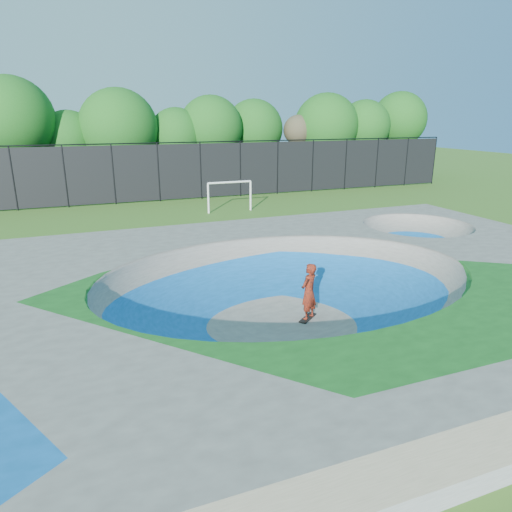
{
  "coord_description": "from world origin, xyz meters",
  "views": [
    {
      "loc": [
        -5.34,
        -11.07,
        5.75
      ],
      "look_at": [
        0.18,
        3.0,
        1.1
      ],
      "focal_mm": 32.0,
      "sensor_mm": 36.0,
      "label": 1
    }
  ],
  "objects": [
    {
      "name": "skater",
      "position": [
        0.6,
        -0.13,
        0.86
      ],
      "size": [
        0.75,
        0.67,
        1.72
      ],
      "primitive_type": "imported",
      "rotation": [
        0.0,
        0.0,
        3.67
      ],
      "color": "red",
      "rests_on": "ground"
    },
    {
      "name": "soccer_goal",
      "position": [
        3.43,
        15.75,
        1.31
      ],
      "size": [
        2.88,
        0.12,
        1.9
      ],
      "color": "white",
      "rests_on": "ground"
    },
    {
      "name": "skate_deck",
      "position": [
        0.0,
        0.0,
        0.75
      ],
      "size": [
        22.0,
        14.0,
        1.5
      ],
      "primitive_type": "cube",
      "color": "gray",
      "rests_on": "ground"
    },
    {
      "name": "treeline",
      "position": [
        -0.3,
        26.09,
        4.96
      ],
      "size": [
        53.08,
        7.27,
        8.43
      ],
      "color": "#483324",
      "rests_on": "ground"
    },
    {
      "name": "skateboard",
      "position": [
        0.6,
        -0.13,
        0.03
      ],
      "size": [
        0.75,
        0.65,
        0.05
      ],
      "primitive_type": "cube",
      "rotation": [
        0.0,
        0.0,
        0.65
      ],
      "color": "black",
      "rests_on": "ground"
    },
    {
      "name": "ground",
      "position": [
        0.0,
        0.0,
        0.0
      ],
      "size": [
        120.0,
        120.0,
        0.0
      ],
      "primitive_type": "plane",
      "color": "#39651C",
      "rests_on": "ground"
    },
    {
      "name": "fence",
      "position": [
        0.0,
        21.0,
        2.1
      ],
      "size": [
        48.09,
        0.09,
        4.04
      ],
      "color": "black",
      "rests_on": "ground"
    }
  ]
}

